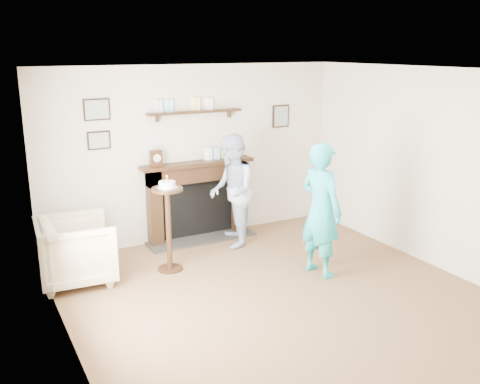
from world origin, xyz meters
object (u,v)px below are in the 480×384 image
armchair (79,281)px  man (232,244)px  pedestal_table (168,213)px  woman (318,273)px

armchair → man: bearing=-79.7°
pedestal_table → woman: bearing=-31.4°
armchair → woman: 2.93m
woman → pedestal_table: size_ratio=1.35×
woman → pedestal_table: (-1.59, 0.97, 0.76)m
man → armchair: bearing=-61.7°
armchair → man: man is taller
armchair → woman: size_ratio=0.53×
woman → pedestal_table: 2.02m
armchair → man: (2.20, 0.23, 0.00)m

